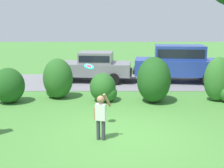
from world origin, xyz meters
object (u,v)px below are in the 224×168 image
parked_sedan (91,65)px  frisbee (88,67)px  parked_suv (178,62)px  child_thrower (100,114)px

parked_sedan → frisbee: (0.39, -7.11, 1.00)m
parked_sedan → parked_suv: bearing=-2.5°
parked_suv → child_thrower: size_ratio=3.79×
parked_suv → frisbee: 8.09m
frisbee → child_thrower: bearing=-67.3°
child_thrower → frisbee: frisbee is taller
frisbee → parked_sedan: bearing=93.1°
parked_suv → child_thrower: bearing=-115.9°
parked_suv → frisbee: (-4.13, -6.92, 0.77)m
child_thrower → parked_suv: bearing=64.1°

